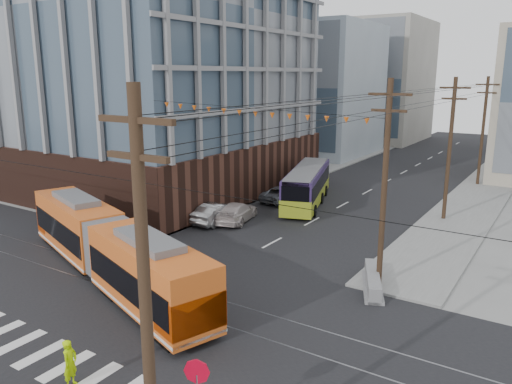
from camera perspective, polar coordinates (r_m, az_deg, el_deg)
ground at (r=24.14m, az=-16.13°, el=-14.80°), size 160.00×160.00×0.00m
office_building at (r=53.25m, az=-14.18°, el=16.28°), size 30.00×25.00×28.60m
bg_bldg_nw_near at (r=73.73m, az=5.88°, el=11.54°), size 18.00×16.00×18.00m
bg_bldg_nw_far at (r=90.92m, az=13.50°, el=12.19°), size 16.00×18.00×20.00m
utility_pole_near at (r=12.43m, az=-12.42°, el=-14.11°), size 0.30×0.30×11.00m
utility_pole_far at (r=70.33m, az=26.38°, el=7.30°), size 0.30×0.30×11.00m
streetcar at (r=28.83m, az=-16.44°, el=-6.14°), size 18.89×8.86×3.68m
city_bus at (r=43.96m, az=5.85°, el=0.74°), size 6.07×11.93×3.32m
parked_car_silver at (r=38.53m, az=-4.41°, el=-2.36°), size 1.70×4.81×1.58m
parked_car_white at (r=38.76m, az=-2.25°, el=-2.30°), size 3.26×5.51×1.50m
parked_car_grey at (r=44.85m, az=3.24°, el=-0.21°), size 2.81×5.30×1.42m
pedestrian at (r=20.31m, az=-20.48°, el=-17.89°), size 0.64×0.78×1.85m
jersey_barrier at (r=27.76m, az=13.19°, el=-9.81°), size 2.59×4.34×0.86m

